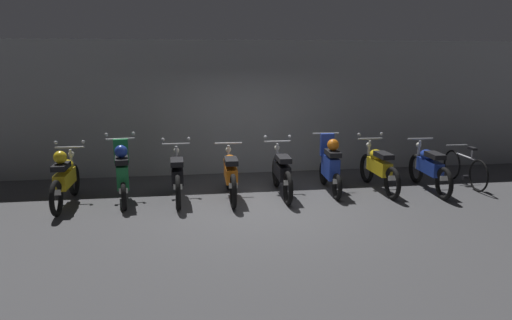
{
  "coord_description": "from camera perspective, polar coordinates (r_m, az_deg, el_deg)",
  "views": [
    {
      "loc": [
        -1.32,
        -8.27,
        2.73
      ],
      "look_at": [
        -0.01,
        0.74,
        0.75
      ],
      "focal_mm": 32.85,
      "sensor_mm": 36.0,
      "label": 1
    }
  ],
  "objects": [
    {
      "name": "ground_plane",
      "position": [
        8.81,
        0.75,
        -5.79
      ],
      "size": [
        80.0,
        80.0,
        0.0
      ],
      "primitive_type": "plane",
      "color": "#424244"
    },
    {
      "name": "back_wall",
      "position": [
        11.29,
        -1.55,
        6.41
      ],
      "size": [
        16.0,
        0.3,
        3.15
      ],
      "primitive_type": "cube",
      "color": "gray",
      "rests_on": "ground"
    },
    {
      "name": "motorbike_slot_0",
      "position": [
        9.52,
        -22.24,
        -2.03
      ],
      "size": [
        0.59,
        1.95,
        1.15
      ],
      "color": "black",
      "rests_on": "ground"
    },
    {
      "name": "motorbike_slot_1",
      "position": [
        9.4,
        -15.97,
        -1.51
      ],
      "size": [
        0.58,
        1.68,
        1.29
      ],
      "color": "black",
      "rests_on": "ground"
    },
    {
      "name": "motorbike_slot_2",
      "position": [
        9.32,
        -9.56,
        -1.78
      ],
      "size": [
        0.59,
        1.95,
        1.15
      ],
      "color": "black",
      "rests_on": "ground"
    },
    {
      "name": "motorbike_slot_3",
      "position": [
        9.29,
        -3.12,
        -1.69
      ],
      "size": [
        0.56,
        1.95,
        1.03
      ],
      "color": "black",
      "rests_on": "ground"
    },
    {
      "name": "motorbike_slot_4",
      "position": [
        9.49,
        3.14,
        -1.37
      ],
      "size": [
        0.59,
        1.95,
        1.15
      ],
      "color": "black",
      "rests_on": "ground"
    },
    {
      "name": "motorbike_slot_5",
      "position": [
        9.82,
        9.02,
        -0.61
      ],
      "size": [
        0.56,
        1.68,
        1.18
      ],
      "color": "black",
      "rests_on": "ground"
    },
    {
      "name": "motorbike_slot_6",
      "position": [
        10.15,
        14.7,
        -0.86
      ],
      "size": [
        0.59,
        1.95,
        1.15
      ],
      "color": "black",
      "rests_on": "ground"
    },
    {
      "name": "motorbike_slot_7",
      "position": [
        10.46,
        20.34,
        -0.87
      ],
      "size": [
        0.56,
        1.95,
        1.03
      ],
      "color": "black",
      "rests_on": "ground"
    },
    {
      "name": "bicycle",
      "position": [
        11.21,
        24.08,
        -1.01
      ],
      "size": [
        0.5,
        1.73,
        0.89
      ],
      "color": "black",
      "rests_on": "ground"
    }
  ]
}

